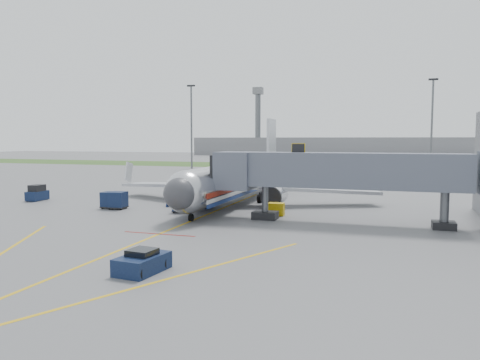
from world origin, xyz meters
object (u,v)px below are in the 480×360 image
(pushback_tug, at_px, (142,262))
(baggage_tug, at_px, (37,194))
(airliner, at_px, (238,179))
(belt_loader, at_px, (195,204))
(ramp_worker, at_px, (215,193))

(pushback_tug, bearing_deg, baggage_tug, 139.98)
(pushback_tug, height_order, baggage_tug, baggage_tug)
(airliner, height_order, pushback_tug, airliner)
(pushback_tug, distance_m, baggage_tug, 35.32)
(baggage_tug, bearing_deg, pushback_tug, -40.02)
(pushback_tug, xyz_separation_m, belt_loader, (-6.48, 22.24, 0.02))
(baggage_tug, distance_m, belt_loader, 20.57)
(baggage_tug, height_order, ramp_worker, ramp_worker)
(belt_loader, bearing_deg, baggage_tug, 178.68)
(pushback_tug, height_order, ramp_worker, ramp_worker)
(ramp_worker, bearing_deg, baggage_tug, 153.09)
(pushback_tug, relative_size, ramp_worker, 1.74)
(baggage_tug, relative_size, belt_loader, 0.58)
(pushback_tug, distance_m, belt_loader, 23.16)
(airliner, relative_size, belt_loader, 7.53)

